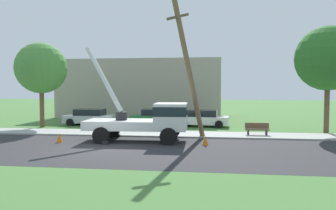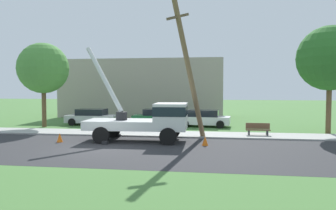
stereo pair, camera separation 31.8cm
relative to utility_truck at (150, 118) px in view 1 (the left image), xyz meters
name	(u,v)px [view 1 (the left image)]	position (x,y,z in m)	size (l,w,h in m)	color
ground_plane	(144,124)	(-2.30, 9.26, -1.41)	(120.00, 120.00, 0.00)	#477538
road_asphalt	(99,149)	(-2.30, -2.74, -1.40)	(80.00, 8.60, 0.01)	#2B2B2D
sidewalk_strip	(126,133)	(-2.30, 2.92, -1.36)	(80.00, 2.73, 0.10)	#9E9E99
utility_truck	(150,118)	(0.00, 0.00, 0.00)	(6.84, 3.21, 5.98)	silver
leaning_utility_pole	(189,69)	(2.31, 0.88, 3.05)	(2.33, 2.77, 8.69)	brown
traffic_cone_ahead	(205,141)	(3.41, -1.03, -1.13)	(0.36, 0.36, 0.56)	orange
traffic_cone_behind	(59,138)	(-5.34, -1.13, -1.13)	(0.36, 0.36, 0.56)	orange
parked_sedan_silver	(90,117)	(-6.85, 7.92, -0.70)	(4.41, 2.03, 1.42)	#B7B7BF
parked_sedan_green	(157,117)	(-1.03, 8.69, -0.70)	(4.44, 2.08, 1.42)	#1E6638
parked_sedan_white	(202,118)	(2.99, 8.06, -0.70)	(4.55, 2.28, 1.42)	silver
park_bench	(257,129)	(6.83, 2.99, -0.95)	(1.60, 0.45, 0.90)	brown
roadside_tree_near	(328,59)	(11.97, 5.04, 3.96)	(4.59, 4.59, 7.68)	brown
roadside_tree_far	(41,68)	(-10.25, 5.93, 3.49)	(4.20, 4.20, 7.02)	brown
lowrise_building_backdrop	(141,88)	(-4.26, 17.13, 1.79)	(18.00, 6.00, 6.40)	#A5998C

